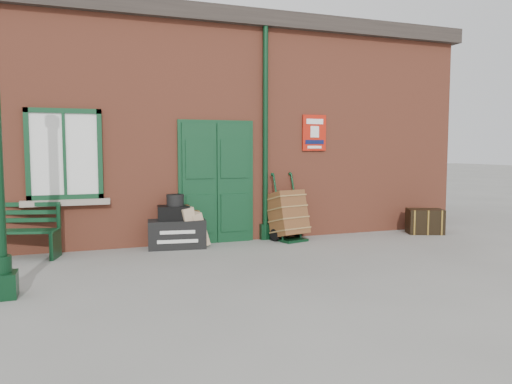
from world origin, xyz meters
name	(u,v)px	position (x,y,z in m)	size (l,w,h in m)	color
ground	(260,257)	(0.00, 0.00, 0.00)	(80.00, 80.00, 0.00)	gray
station_building	(204,130)	(0.00, 3.49, 2.16)	(10.30, 4.30, 4.36)	#9B4932
bench	(11,230)	(-3.73, 1.32, 0.46)	(1.54, 0.83, 0.91)	#0F371D
houdini_trunk	(177,234)	(-1.09, 1.25, 0.25)	(0.99, 0.55, 0.50)	black
strongbox	(174,213)	(-1.14, 1.25, 0.62)	(0.55, 0.40, 0.25)	black
hatbox	(175,200)	(-1.11, 1.25, 0.84)	(0.30, 0.30, 0.20)	black
suitcase_back	(186,226)	(-0.92, 1.25, 0.37)	(0.20, 0.51, 0.71)	tan
suitcase_front	(196,229)	(-0.74, 1.25, 0.32)	(0.18, 0.46, 0.61)	tan
porter_trolley	(288,215)	(1.04, 1.23, 0.49)	(0.75, 0.79, 1.26)	black
dark_trunk	(425,221)	(3.99, 0.94, 0.25)	(0.70, 0.46, 0.50)	black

